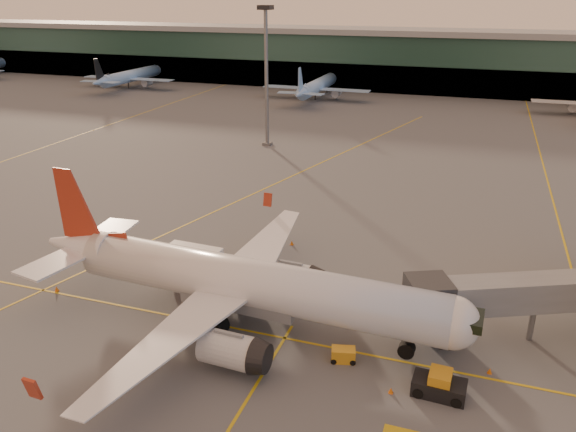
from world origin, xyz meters
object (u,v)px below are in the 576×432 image
(catering_truck, at_px, (194,266))
(main_airplane, at_px, (240,283))
(pushback_tug, at_px, (439,386))
(gpu_cart, at_px, (343,355))

(catering_truck, bearing_deg, main_airplane, -30.56)
(main_airplane, relative_size, pushback_tug, 10.43)
(catering_truck, xyz_separation_m, gpu_cart, (17.02, -6.97, -1.91))
(gpu_cart, bearing_deg, main_airplane, 152.08)
(pushback_tug, bearing_deg, gpu_cart, 170.29)
(main_airplane, xyz_separation_m, catering_truck, (-6.94, 4.47, -1.60))
(main_airplane, bearing_deg, gpu_cart, -11.35)
(main_airplane, bearing_deg, pushback_tug, -10.74)
(main_airplane, relative_size, gpu_cart, 18.90)
(gpu_cart, relative_size, pushback_tug, 0.55)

